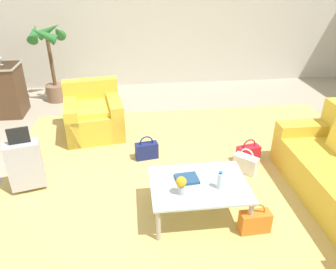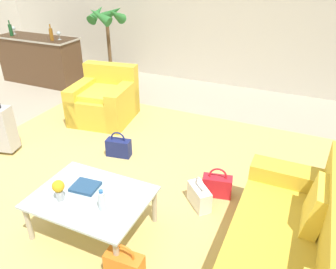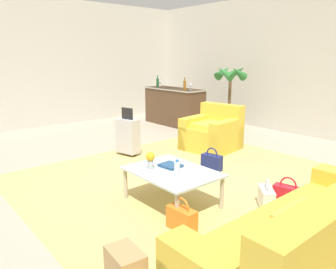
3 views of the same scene
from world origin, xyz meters
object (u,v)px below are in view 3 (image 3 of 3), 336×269
coffee_table_book (171,165)px  wine_bottle_amber (185,85)px  water_bottle (177,169)px  wine_glass_leftmost (160,83)px  bar_console (174,106)px  armchair (213,134)px  suitcase_silver (128,135)px  couch (318,248)px  handbag_red (287,195)px  coffee_table (172,174)px  wine_glass_left_of_centre (191,85)px  handbag_white (266,198)px  flower_vase (150,159)px  handbag_navy (212,162)px  wine_bottle_green (158,83)px  potted_palm (230,94)px  handbag_orange (182,219)px

coffee_table_book → wine_bottle_amber: size_ratio=0.81×
water_bottle → wine_glass_leftmost: 5.39m
bar_console → wine_bottle_amber: bearing=-12.9°
armchair → suitcase_silver: 1.62m
couch → handbag_red: couch is taller
couch → coffee_table_book: bearing=174.6°
coffee_table → wine_glass_left_of_centre: (-2.91, 3.10, 0.67)m
armchair → coffee_table: armchair is taller
suitcase_silver → handbag_white: suitcase_silver is taller
armchair → wine_glass_left_of_centre: wine_glass_left_of_centre is taller
handbag_white → handbag_red: size_ratio=1.00×
wine_glass_left_of_centre → handbag_red: (3.83, -2.11, -0.91)m
flower_vase → handbag_red: (1.14, 1.14, -0.41)m
wine_glass_leftmost → handbag_red: bearing=-23.0°
armchair → couch: bearing=-36.1°
water_bottle → bar_console: (-3.70, 3.20, -0.03)m
couch → handbag_navy: (-2.30, 1.35, -0.18)m
flower_vase → wine_bottle_amber: bearing=131.4°
handbag_navy → coffee_table_book: bearing=-71.9°
coffee_table_book → wine_glass_left_of_centre: bearing=127.4°
wine_bottle_green → potted_palm: size_ratio=0.19×
wine_bottle_amber → wine_glass_left_of_centre: bearing=59.3°
wine_glass_leftmost → potted_palm: size_ratio=0.10×
suitcase_silver → flower_vase: bearing=-25.5°
suitcase_silver → coffee_table: bearing=-19.3°
wine_bottle_amber → suitcase_silver: bearing=-66.7°
coffee_table_book → coffee_table: bearing=-39.0°
wine_bottle_green → wine_bottle_amber: same height
armchair → bar_console: 2.39m
armchair → coffee_table: size_ratio=0.97×
couch → wine_bottle_amber: (-4.78, 3.08, 0.74)m
flower_vase → suitcase_silver: (-1.78, 0.85, -0.18)m
water_bottle → wine_glass_leftmost: (-4.29, 3.21, 0.53)m
bar_console → water_bottle: bearing=-40.9°
handbag_red → water_bottle: bearing=-123.4°
handbag_white → handbag_red: bearing=64.5°
water_bottle → wine_glass_left_of_centre: (-3.11, 3.20, 0.53)m
coffee_table → bar_console: size_ratio=0.61×
bar_console → wine_glass_left_of_centre: (0.59, 0.00, 0.56)m
wine_glass_leftmost → wine_bottle_green: 0.15m
bar_console → handbag_orange: size_ratio=4.80×
handbag_red → handbag_navy: (-1.42, 0.25, 0.00)m
bar_console → suitcase_silver: (1.50, -2.40, -0.12)m
suitcase_silver → handbag_navy: bearing=20.1°
armchair → wine_bottle_green: (-2.71, 0.82, 0.76)m
coffee_table_book → flower_vase: (-0.10, -0.23, 0.11)m
armchair → suitcase_silver: suitcase_silver is taller
handbag_white → handbag_orange: size_ratio=1.00×
armchair → coffee_table_book: size_ratio=4.17×
couch → wine_bottle_amber: bearing=147.2°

